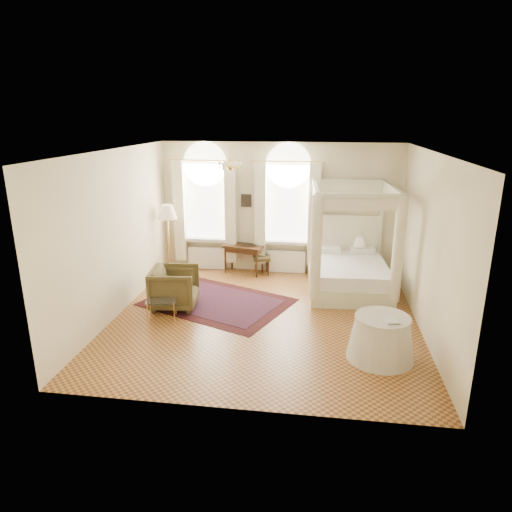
{
  "coord_description": "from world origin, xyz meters",
  "views": [
    {
      "loc": [
        1.01,
        -8.35,
        3.91
      ],
      "look_at": [
        -0.23,
        0.4,
        1.19
      ],
      "focal_mm": 32.0,
      "sensor_mm": 36.0,
      "label": 1
    }
  ],
  "objects": [
    {
      "name": "ground",
      "position": [
        0.0,
        0.0,
        0.0
      ],
      "size": [
        6.0,
        6.0,
        0.0
      ],
      "primitive_type": "plane",
      "color": "#AC6B32",
      "rests_on": "ground"
    },
    {
      "name": "room_walls",
      "position": [
        0.0,
        0.0,
        1.98
      ],
      "size": [
        6.0,
        6.0,
        6.0
      ],
      "color": "beige",
      "rests_on": "ground"
    },
    {
      "name": "window_left",
      "position": [
        -1.9,
        2.87,
        1.49
      ],
      "size": [
        1.62,
        0.27,
        3.29
      ],
      "color": "white",
      "rests_on": "room_walls"
    },
    {
      "name": "window_right",
      "position": [
        0.2,
        2.87,
        1.49
      ],
      "size": [
        1.62,
        0.27,
        3.29
      ],
      "color": "white",
      "rests_on": "room_walls"
    },
    {
      "name": "chandelier",
      "position": [
        -0.9,
        1.2,
        2.91
      ],
      "size": [
        0.51,
        0.45,
        0.5
      ],
      "color": "gold",
      "rests_on": "room_walls"
    },
    {
      "name": "wall_pictures",
      "position": [
        0.09,
        2.97,
        1.89
      ],
      "size": [
        2.54,
        0.03,
        0.39
      ],
      "color": "black",
      "rests_on": "room_walls"
    },
    {
      "name": "canopy_bed",
      "position": [
        1.73,
        1.79,
        0.56
      ],
      "size": [
        1.99,
        2.38,
        2.45
      ],
      "color": "beige",
      "rests_on": "ground"
    },
    {
      "name": "nightstand",
      "position": [
        2.1,
        2.7,
        0.33
      ],
      "size": [
        0.58,
        0.55,
        0.66
      ],
      "primitive_type": "cube",
      "rotation": [
        0.0,
        0.0,
        -0.34
      ],
      "color": "#3B2110",
      "rests_on": "ground"
    },
    {
      "name": "nightstand_lamp",
      "position": [
        2.0,
        2.65,
        0.93
      ],
      "size": [
        0.28,
        0.28,
        0.41
      ],
      "color": "gold",
      "rests_on": "nightstand"
    },
    {
      "name": "writing_desk",
      "position": [
        -0.88,
        2.7,
        0.63
      ],
      "size": [
        1.09,
        0.75,
        0.74
      ],
      "color": "#3B2110",
      "rests_on": "ground"
    },
    {
      "name": "laptop",
      "position": [
        -0.73,
        2.72,
        0.76
      ],
      "size": [
        0.4,
        0.29,
        0.03
      ],
      "primitive_type": "imported",
      "rotation": [
        0.0,
        0.0,
        3.3
      ],
      "color": "black",
      "rests_on": "writing_desk"
    },
    {
      "name": "stool",
      "position": [
        -0.41,
        2.67,
        0.4
      ],
      "size": [
        0.49,
        0.49,
        0.47
      ],
      "color": "#453B1D",
      "rests_on": "ground"
    },
    {
      "name": "armchair",
      "position": [
        -1.96,
        0.32,
        0.44
      ],
      "size": [
        1.06,
        1.03,
        0.87
      ],
      "primitive_type": "imported",
      "rotation": [
        0.0,
        0.0,
        1.68
      ],
      "color": "#453B1D",
      "rests_on": "ground"
    },
    {
      "name": "coffee_table",
      "position": [
        -2.04,
        -0.3,
        0.37
      ],
      "size": [
        0.67,
        0.54,
        0.41
      ],
      "color": "silver",
      "rests_on": "ground"
    },
    {
      "name": "floor_lamp",
      "position": [
        -2.7,
        2.23,
        1.56
      ],
      "size": [
        0.47,
        0.47,
        1.83
      ],
      "color": "gold",
      "rests_on": "ground"
    },
    {
      "name": "oriental_rug",
      "position": [
        -1.13,
        0.68,
        0.01
      ],
      "size": [
        3.55,
        3.11,
        0.01
      ],
      "color": "#3A0E0F",
      "rests_on": "ground"
    },
    {
      "name": "side_table",
      "position": [
        2.11,
        -1.28,
        0.37
      ],
      "size": [
        1.11,
        1.11,
        0.76
      ],
      "color": "beige",
      "rests_on": "ground"
    },
    {
      "name": "book",
      "position": [
        2.11,
        -1.45,
        0.77
      ],
      "size": [
        0.27,
        0.33,
        0.03
      ],
      "primitive_type": "imported",
      "rotation": [
        0.0,
        0.0,
        0.22
      ],
      "color": "black",
      "rests_on": "side_table"
    }
  ]
}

